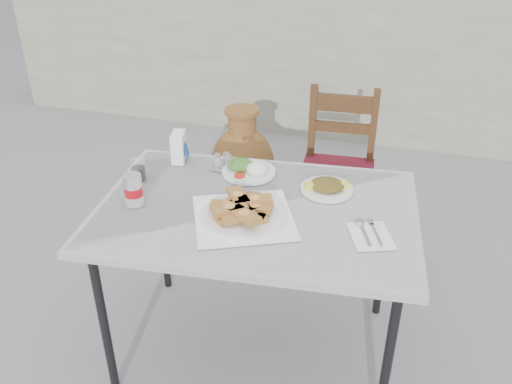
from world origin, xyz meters
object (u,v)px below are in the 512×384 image
(soda_can, at_px, (133,190))
(salad_chopped_plate, at_px, (327,187))
(cola_glass, at_px, (138,171))
(napkin_holder, at_px, (179,147))
(cafe_table, at_px, (256,218))
(salad_rice_plate, at_px, (248,169))
(condiment_caddy, at_px, (225,164))
(chair, at_px, (338,169))
(pide_plate, at_px, (244,210))
(terracotta_urn, at_px, (243,166))

(soda_can, bearing_deg, salad_chopped_plate, 24.41)
(cola_glass, bearing_deg, napkin_holder, 66.54)
(cafe_table, bearing_deg, salad_rice_plate, 113.68)
(napkin_holder, xyz_separation_m, condiment_caddy, (0.24, -0.02, -0.04))
(soda_can, distance_m, napkin_holder, 0.42)
(cola_glass, bearing_deg, salad_rice_plate, 23.25)
(soda_can, distance_m, chair, 1.37)
(salad_chopped_plate, xyz_separation_m, napkin_holder, (-0.72, 0.09, 0.05))
(pide_plate, relative_size, chair, 0.54)
(salad_rice_plate, height_order, cola_glass, cola_glass)
(cola_glass, height_order, napkin_holder, napkin_holder)
(cafe_table, bearing_deg, chair, 79.04)
(napkin_holder, distance_m, condiment_caddy, 0.24)
(cafe_table, distance_m, soda_can, 0.51)
(salad_chopped_plate, relative_size, napkin_holder, 1.64)
(cafe_table, distance_m, chair, 1.06)
(terracotta_urn, bearing_deg, salad_chopped_plate, -54.17)
(soda_can, relative_size, terracotta_urn, 0.19)
(cafe_table, bearing_deg, soda_can, -166.09)
(salad_rice_plate, bearing_deg, salad_chopped_plate, -8.64)
(terracotta_urn, bearing_deg, napkin_holder, -92.26)
(napkin_holder, bearing_deg, pide_plate, -55.46)
(salad_rice_plate, bearing_deg, terracotta_urn, 109.47)
(cafe_table, relative_size, terracotta_urn, 1.89)
(salad_rice_plate, relative_size, condiment_caddy, 1.99)
(salad_chopped_plate, height_order, terracotta_urn, salad_chopped_plate)
(napkin_holder, height_order, chair, chair)
(pide_plate, bearing_deg, chair, 78.68)
(cola_glass, bearing_deg, pide_plate, -17.53)
(cafe_table, bearing_deg, salad_chopped_plate, 40.38)
(salad_rice_plate, height_order, soda_can, soda_can)
(chair, height_order, terracotta_urn, chair)
(salad_rice_plate, xyz_separation_m, salad_chopped_plate, (0.37, -0.06, -0.00))
(salad_rice_plate, height_order, salad_chopped_plate, salad_rice_plate)
(chair, bearing_deg, salad_chopped_plate, -90.11)
(condiment_caddy, bearing_deg, pide_plate, -60.78)
(terracotta_urn, bearing_deg, soda_can, -92.22)
(salad_rice_plate, xyz_separation_m, soda_can, (-0.37, -0.39, 0.05))
(salad_chopped_plate, distance_m, condiment_caddy, 0.49)
(cola_glass, distance_m, napkin_holder, 0.25)
(condiment_caddy, bearing_deg, cola_glass, -148.84)
(cafe_table, height_order, terracotta_urn, cafe_table)
(salad_chopped_plate, relative_size, condiment_caddy, 1.84)
(cafe_table, distance_m, cola_glass, 0.58)
(chair, relative_size, terracotta_urn, 1.29)
(cola_glass, relative_size, napkin_holder, 0.71)
(cola_glass, height_order, chair, chair)
(cola_glass, relative_size, condiment_caddy, 0.79)
(napkin_holder, xyz_separation_m, terracotta_urn, (0.03, 0.86, -0.52))
(pide_plate, bearing_deg, cafe_table, 74.91)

